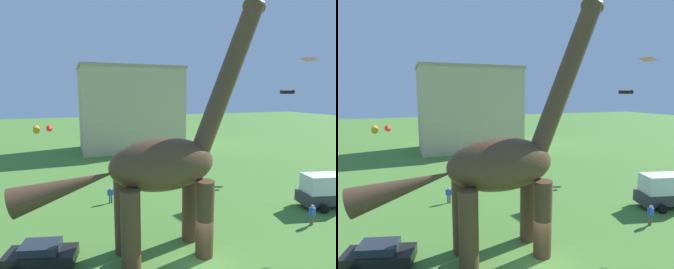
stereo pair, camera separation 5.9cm
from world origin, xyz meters
TOP-DOWN VIEW (x-y plane):
  - ground_plane at (0.00, 0.00)m, footprint 240.00×240.00m
  - dinosaur_sculpture at (-2.06, 2.11)m, footprint 16.22×3.44m
  - parked_sedan_left at (-9.52, 3.37)m, footprint 4.52×2.80m
  - parked_box_truck at (15.23, 4.16)m, footprint 5.93×3.31m
  - person_photographer at (5.15, 11.37)m, footprint 0.46×0.20m
  - person_vendor_side at (-3.92, 12.17)m, footprint 0.59×0.26m
  - person_watching_child at (10.71, 1.80)m, footprint 0.64×0.28m
  - kite_high_right at (-9.86, 12.07)m, footprint 1.68×1.93m
  - kite_near_high at (19.19, 11.19)m, footprint 1.58×1.93m
  - kite_apex at (20.81, 15.86)m, footprint 1.94×1.81m
  - background_building_block at (4.23, 38.75)m, footprint 18.92×11.30m

SIDE VIEW (x-z plane):
  - ground_plane at x=0.00m, z-range 0.00..0.00m
  - person_photographer at x=5.15m, z-range 0.13..1.36m
  - parked_sedan_left at x=-9.52m, z-range 0.03..1.58m
  - person_vendor_side at x=-3.92m, z-range 0.17..1.76m
  - person_watching_child at x=10.71m, z-range 0.18..1.89m
  - parked_box_truck at x=15.23m, z-range 0.05..3.25m
  - dinosaur_sculpture at x=-2.06m, z-range -2.35..14.60m
  - kite_high_right at x=-9.86m, z-range 7.29..7.85m
  - background_building_block at x=4.23m, z-range 0.01..15.68m
  - kite_apex at x=20.81m, z-range 10.59..11.14m
  - kite_near_high at x=19.19m, z-range 14.41..14.73m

